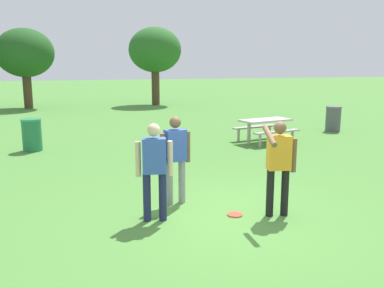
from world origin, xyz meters
TOP-DOWN VIEW (x-y plane):
  - ground_plane at (0.00, 0.00)m, footprint 120.00×120.00m
  - person_thrower at (0.78, -0.17)m, footprint 0.70×0.66m
  - person_catcher at (-1.28, 0.21)m, footprint 0.60×0.28m
  - person_bystander at (-0.73, 0.95)m, footprint 0.60×0.30m
  - frisbee at (0.09, 0.05)m, footprint 0.27×0.27m
  - picnic_table_near at (3.60, 6.03)m, footprint 1.97×1.75m
  - trash_can_beside_table at (7.15, 7.40)m, footprint 0.59×0.59m
  - trash_can_further_along at (-3.69, 6.78)m, footprint 0.59×0.59m
  - tree_far_right at (-4.84, 19.45)m, footprint 3.23×3.23m
  - tree_slender_mid at (2.65, 19.41)m, footprint 3.23×3.23m

SIDE VIEW (x-z plane):
  - ground_plane at x=0.00m, z-range 0.00..0.00m
  - frisbee at x=0.09m, z-range 0.00..0.03m
  - trash_can_beside_table at x=7.15m, z-range 0.00..0.96m
  - trash_can_further_along at x=-3.69m, z-range 0.00..0.96m
  - picnic_table_near at x=3.60m, z-range 0.18..0.95m
  - person_catcher at x=-1.28m, z-range 0.12..1.76m
  - person_bystander at x=-0.73m, z-range 0.12..1.76m
  - person_thrower at x=0.78m, z-range 0.14..1.78m
  - tree_far_right at x=-4.84m, z-range 0.85..5.38m
  - tree_slender_mid at x=2.65m, z-range 0.96..5.72m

